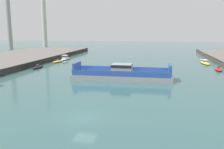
# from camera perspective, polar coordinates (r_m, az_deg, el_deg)

# --- Properties ---
(ground_plane) EXTENTS (400.00, 400.00, 0.00)m
(ground_plane) POSITION_cam_1_polar(r_m,az_deg,el_deg) (28.78, -6.59, -10.22)
(ground_plane) COLOR #335B5B
(chain_ferry) EXTENTS (20.75, 6.36, 3.30)m
(chain_ferry) POSITION_cam_1_polar(r_m,az_deg,el_deg) (50.54, 2.35, 0.04)
(chain_ferry) COLOR #939399
(chain_ferry) RESTS_ON ground
(moored_boat_near_left) EXTENTS (2.74, 7.86, 1.16)m
(moored_boat_near_left) POSITION_cam_1_polar(r_m,az_deg,el_deg) (79.67, 21.24, 2.74)
(moored_boat_near_left) COLOR yellow
(moored_boat_near_left) RESTS_ON ground
(moored_boat_near_right) EXTENTS (2.40, 5.33, 1.00)m
(moored_boat_near_right) POSITION_cam_1_polar(r_m,az_deg,el_deg) (87.38, 20.75, 3.28)
(moored_boat_near_right) COLOR yellow
(moored_boat_near_right) RESTS_ON ground
(moored_boat_mid_left) EXTENTS (2.51, 5.57, 1.07)m
(moored_boat_mid_left) POSITION_cam_1_polar(r_m,az_deg,el_deg) (79.44, -12.70, 3.08)
(moored_boat_mid_left) COLOR yellow
(moored_boat_mid_left) RESTS_ON ground
(moored_boat_mid_right) EXTENTS (1.94, 6.01, 1.03)m
(moored_boat_mid_right) POSITION_cam_1_polar(r_m,az_deg,el_deg) (68.50, -17.24, 1.70)
(moored_boat_mid_right) COLOR black
(moored_boat_mid_right) RESTS_ON ground
(moored_boat_far_left) EXTENTS (3.11, 6.91, 1.61)m
(moored_boat_far_left) POSITION_cam_1_polar(r_m,az_deg,el_deg) (86.33, -11.06, 3.92)
(moored_boat_far_left) COLOR white
(moored_boat_far_left) RESTS_ON ground
(moored_boat_far_right) EXTENTS (1.66, 5.28, 1.09)m
(moored_boat_far_right) POSITION_cam_1_polar(r_m,az_deg,el_deg) (67.25, 23.95, 1.14)
(moored_boat_far_right) COLOR red
(moored_boat_far_right) RESTS_ON ground
(smokestack_distant_a) EXTENTS (2.61, 2.61, 30.76)m
(smokestack_distant_a) POSITION_cam_1_polar(r_m,az_deg,el_deg) (145.24, -23.36, 12.08)
(smokestack_distant_a) COLOR #9E998E
(smokestack_distant_a) RESTS_ON ground
(smokestack_distant_b) EXTENTS (2.98, 2.98, 38.57)m
(smokestack_distant_b) POSITION_cam_1_polar(r_m,az_deg,el_deg) (156.62, -15.93, 13.78)
(smokestack_distant_b) COLOR beige
(smokestack_distant_b) RESTS_ON ground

